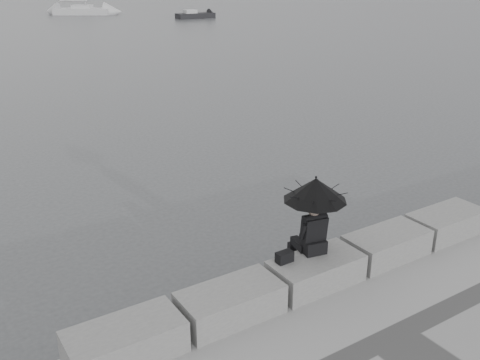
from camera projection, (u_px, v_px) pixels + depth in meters
ground at (297, 296)px, 9.66m from camera, size 360.00×360.00×0.00m
stone_block_far_left at (125, 342)px, 7.32m from camera, size 1.60×0.80×0.50m
stone_block_left at (230, 303)px, 8.18m from camera, size 1.60×0.80×0.50m
stone_block_centre at (316, 271)px, 9.03m from camera, size 1.60×0.80×0.50m
stone_block_right at (386, 245)px, 9.89m from camera, size 1.60×0.80×0.50m
stone_block_far_right at (446, 223)px, 10.74m from camera, size 1.60×0.80×0.50m
seated_person at (315, 199)px, 8.79m from camera, size 1.07×1.07×1.39m
bag at (284, 257)px, 8.80m from camera, size 0.29×0.16×0.18m
sailboat_right at (83, 10)px, 68.62m from camera, size 7.20×5.99×12.90m
small_motorboat at (195, 15)px, 63.56m from camera, size 4.67×1.75×1.10m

